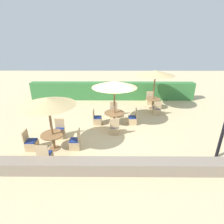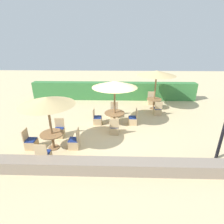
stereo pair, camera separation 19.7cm
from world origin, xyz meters
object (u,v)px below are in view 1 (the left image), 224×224
object	(u,v)px
round_table_back_right	(153,101)
patio_chair_front_left_north	(59,132)
patio_chair_center_south	(115,129)
patio_chair_back_right_south	(157,110)
round_table_center	(114,115)
patio_chair_center_east	(133,120)
parasol_center	(115,84)
parasol_back_right	(155,73)
patio_chair_front_left_west	(31,144)
patio_chair_center_north	(114,113)
patio_chair_front_left_east	(75,143)
round_table_front_left	(53,138)
patio_chair_back_right_north	(150,100)
patio_chair_front_left_south	(46,157)
patio_chair_center_west	(97,120)
parasol_front_left	(48,102)

from	to	relation	value
round_table_back_right	patio_chair_front_left_north	distance (m)	6.77
patio_chair_center_south	patio_chair_back_right_south	bearing A→B (deg)	43.32
round_table_center	patio_chair_center_east	size ratio (longest dim) A/B	1.21
parasol_center	parasol_back_right	size ratio (longest dim) A/B	0.94
parasol_back_right	patio_chair_front_left_west	world-z (taller)	parasol_back_right
patio_chair_center_north	parasol_back_right	bearing A→B (deg)	-151.61
patio_chair_center_south	patio_chair_front_left_east	world-z (taller)	same
patio_chair_center_north	round_table_front_left	size ratio (longest dim) A/B	0.92
patio_chair_back_right_north	patio_chair_front_left_north	distance (m)	7.38
patio_chair_front_left_south	patio_chair_front_left_east	xyz separation A→B (m)	(0.95, 1.03, 0.00)
patio_chair_front_left_east	patio_chair_front_left_south	bearing A→B (deg)	137.14
patio_chair_center_west	round_table_front_left	world-z (taller)	patio_chair_center_west
patio_chair_center_south	patio_chair_back_right_south	xyz separation A→B (m)	(2.76, 2.60, 0.00)
patio_chair_center_south	parasol_front_left	size ratio (longest dim) A/B	0.39
parasol_back_right	patio_chair_back_right_south	xyz separation A→B (m)	(0.05, -1.03, -2.24)
parasol_front_left	patio_chair_front_left_west	distance (m)	2.19
round_table_front_left	parasol_center	bearing A→B (deg)	42.64
parasol_front_left	patio_chair_front_left_north	bearing A→B (deg)	92.72
patio_chair_back_right_south	patio_chair_front_left_east	size ratio (longest dim) A/B	1.00
patio_chair_center_west	patio_chair_back_right_north	bearing A→B (deg)	133.58
round_table_back_right	patio_chair_back_right_north	xyz separation A→B (m)	(-0.01, 0.98, -0.30)
patio_chair_center_south	parasol_back_right	xyz separation A→B (m)	(2.71, 3.63, 2.24)
parasol_center	patio_chair_center_east	world-z (taller)	parasol_center
patio_chair_center_south	round_table_front_left	distance (m)	3.05
round_table_center	patio_chair_front_left_south	size ratio (longest dim) A/B	1.21
parasol_center	patio_chair_center_north	xyz separation A→B (m)	(-0.04, 1.06, -2.08)
patio_chair_center_north	patio_chair_back_right_south	xyz separation A→B (m)	(2.80, 0.45, 0.00)
patio_chair_center_north	parasol_front_left	distance (m)	4.84
patio_chair_center_north	patio_chair_front_left_east	world-z (taller)	same
patio_chair_back_right_south	patio_chair_center_north	bearing A→B (deg)	-170.77
patio_chair_back_right_north	parasol_front_left	size ratio (longest dim) A/B	0.39
patio_chair_back_right_south	parasol_front_left	size ratio (longest dim) A/B	0.39
patio_chair_back_right_north	round_table_front_left	xyz separation A→B (m)	(-5.39, -6.00, 0.31)
patio_chair_center_south	patio_chair_front_left_south	distance (m)	3.60
round_table_front_left	patio_chair_back_right_south	bearing A→B (deg)	36.20
patio_chair_center_east	patio_chair_back_right_south	size ratio (longest dim) A/B	1.00
patio_chair_back_right_south	patio_chair_front_left_west	bearing A→B (deg)	-147.91
round_table_center	round_table_back_right	distance (m)	3.72
patio_chair_center_west	patio_chair_front_left_west	xyz separation A→B (m)	(-2.69, -2.54, 0.00)
patio_chair_center_west	parasol_back_right	xyz separation A→B (m)	(3.70, 2.53, 2.24)
round_table_center	patio_chair_center_north	size ratio (longest dim) A/B	1.21
patio_chair_center_east	round_table_back_right	bearing A→B (deg)	-33.55
round_table_back_right	round_table_front_left	bearing A→B (deg)	-137.09
patio_chair_front_left_east	parasol_front_left	bearing A→B (deg)	92.17
patio_chair_center_east	round_table_front_left	distance (m)	4.52
parasol_front_left	patio_chair_back_right_south	bearing A→B (deg)	36.20
parasol_front_left	patio_chair_center_east	bearing A→B (deg)	33.96
parasol_back_right	patio_chair_back_right_south	world-z (taller)	parasol_back_right
parasol_center	patio_chair_center_north	size ratio (longest dim) A/B	2.70
parasol_front_left	patio_chair_front_left_west	xyz separation A→B (m)	(-0.98, -0.05, -1.96)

